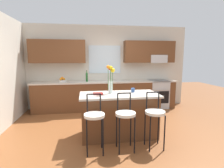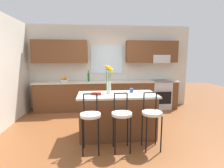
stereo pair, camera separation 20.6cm
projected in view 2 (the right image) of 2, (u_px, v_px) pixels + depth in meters
The scene contains 14 objects.
ground_plane at pixel (113, 130), 4.04m from camera, with size 14.00×14.00×0.00m, color brown.
back_wall_assembly at pixel (108, 62), 5.76m from camera, with size 5.60×0.50×2.70m.
counter_run at pixel (108, 95), 5.64m from camera, with size 4.56×0.64×0.92m.
sink_faucet at pixel (110, 76), 5.70m from camera, with size 0.02×0.13×0.23m.
oven_range at pixel (160, 94), 5.79m from camera, with size 0.60×0.64×0.92m.
kitchen_island at pixel (117, 115), 3.69m from camera, with size 1.63×0.76×0.92m.
bar_stool_near at pixel (90, 118), 3.02m from camera, with size 0.36×0.36×1.04m.
bar_stool_middle at pixel (122, 117), 3.08m from camera, with size 0.36×0.36×1.04m.
bar_stool_far at pixel (152, 115), 3.14m from camera, with size 0.36×0.36×1.04m.
flower_vase at pixel (109, 77), 3.63m from camera, with size 0.18×0.16×0.60m.
mug_ceramic at pixel (132, 90), 3.77m from camera, with size 0.08×0.08×0.09m, color #33518C.
cookbook at pixel (96, 93), 3.59m from camera, with size 0.20×0.15×0.03m, color maroon.
fruit_bowl_oranges at pixel (64, 80), 5.43m from camera, with size 0.24×0.24×0.16m.
bottle_olive_oil at pixel (89, 77), 5.48m from camera, with size 0.06×0.06×0.35m.
Camera 2 is at (-0.42, -3.80, 1.67)m, focal length 27.89 mm.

